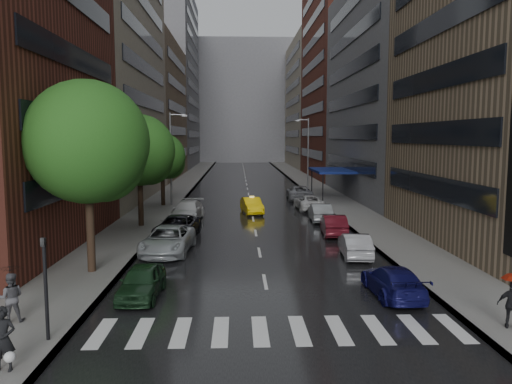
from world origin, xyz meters
TOP-DOWN VIEW (x-y plane):
  - ground at (0.00, 0.00)m, footprint 220.00×220.00m
  - road at (0.00, 50.00)m, footprint 14.00×140.00m
  - sidewalk_left at (-9.00, 50.00)m, footprint 4.00×140.00m
  - sidewalk_right at (9.00, 50.00)m, footprint 4.00×140.00m
  - crosswalk at (0.20, -2.00)m, footprint 13.15×2.80m
  - buildings_left at (-15.00, 58.79)m, footprint 8.00×108.00m
  - buildings_right at (15.00, 56.70)m, footprint 8.05×109.10m
  - building_far at (0.00, 118.00)m, footprint 40.00×14.00m
  - tree_near at (-8.60, 5.68)m, footprint 6.03×6.03m
  - tree_mid at (-8.60, 18.56)m, footprint 5.34×5.34m
  - tree_far at (-8.60, 29.82)m, footprint 4.51×4.51m
  - taxi at (-0.02, 25.11)m, footprint 2.14×4.47m
  - parked_cars_left at (-5.40, 13.28)m, footprint 3.02×24.61m
  - parked_cars_right at (5.40, 21.29)m, footprint 2.78×38.02m
  - ped_bag_walker at (-8.01, -5.03)m, footprint 0.72×0.50m
  - ped_black_umbrella at (-9.53, -1.14)m, footprint 1.02×0.98m
  - traffic_light at (-7.60, -2.83)m, footprint 0.18×0.15m
  - street_lamp_left at (-7.72, 30.00)m, footprint 1.74×0.22m
  - street_lamp_right at (7.72, 45.00)m, footprint 1.74×0.22m
  - awning at (8.98, 35.00)m, footprint 4.00×8.00m

SIDE VIEW (x-z plane):
  - ground at x=0.00m, z-range 0.00..0.00m
  - road at x=0.00m, z-range 0.00..0.01m
  - crosswalk at x=0.20m, z-range 0.01..0.02m
  - sidewalk_left at x=-9.00m, z-range 0.00..0.15m
  - sidewalk_right at x=9.00m, z-range 0.00..0.15m
  - taxi at x=-0.02m, z-range 0.00..1.41m
  - parked_cars_right at x=5.40m, z-range -0.06..1.51m
  - parked_cars_left at x=-5.40m, z-range -0.02..1.56m
  - ped_bag_walker at x=-8.01m, z-range 0.12..2.01m
  - ped_black_umbrella at x=-9.53m, z-range 0.33..2.42m
  - traffic_light at x=-7.60m, z-range 0.50..3.95m
  - awning at x=8.98m, z-range 1.57..4.70m
  - street_lamp_left at x=-7.72m, z-range 0.39..9.39m
  - street_lamp_right at x=7.72m, z-range 0.39..9.39m
  - tree_far at x=-8.60m, z-range 1.32..8.51m
  - tree_mid at x=-8.60m, z-range 1.57..10.08m
  - tree_near at x=-8.60m, z-range 1.78..11.39m
  - buildings_right at x=15.00m, z-range -2.97..33.03m
  - buildings_left at x=-15.00m, z-range -3.01..34.99m
  - building_far at x=0.00m, z-range 0.00..32.00m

